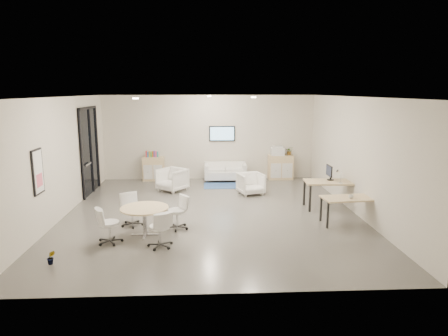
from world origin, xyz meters
The scene contains 21 objects.
room_shell centered at (0.00, 0.00, 1.60)m, with size 9.60×10.60×4.80m.
glass_door centered at (-3.95, 2.51, 1.50)m, with size 0.09×1.90×2.85m.
artwork centered at (-3.97, -1.60, 1.55)m, with size 0.05×0.54×1.04m.
wall_tv centered at (0.50, 4.46, 1.75)m, with size 0.98×0.06×0.58m.
ceiling_spots centered at (-0.20, 0.83, 3.18)m, with size 3.14×4.14×0.03m.
sideboard_left centered at (-2.11, 4.27, 0.45)m, with size 0.80×0.41×0.90m.
sideboard_right centered at (2.74, 4.25, 0.47)m, with size 0.94×0.45×0.94m.
books centered at (-2.15, 4.27, 1.01)m, with size 0.46×0.14×0.22m.
printer centered at (2.61, 4.25, 1.10)m, with size 0.51×0.43×0.35m.
loveseat centered at (0.60, 4.10, 0.32)m, with size 1.58×0.80×0.59m.
blue_rug centered at (0.50, 3.25, 0.01)m, with size 1.41×0.94×0.01m, color #2E508E.
armchair_left centered at (-1.28, 2.62, 0.42)m, with size 0.83×0.77×0.85m, color white.
armchair_right centered at (1.34, 2.03, 0.39)m, with size 0.76×0.71×0.78m, color white.
desk_rear centered at (3.48, 0.34, 0.72)m, with size 1.57×0.85×0.80m.
desk_front centered at (3.48, -1.09, 0.63)m, with size 1.41×0.80×0.70m.
monitor centered at (3.44, 0.49, 1.03)m, with size 0.20×0.50×0.44m.
round_table centered at (-1.59, -1.65, 0.60)m, with size 1.12×1.12×0.68m.
meeting_chairs centered at (-1.59, -1.65, 0.41)m, with size 2.25×2.25×0.82m.
plant_cabinet centered at (3.07, 4.28, 1.05)m, with size 0.27×0.30×0.24m, color #3F7F3F.
plant_floor centered at (-3.21, -3.17, 0.06)m, with size 0.16×0.28×0.13m, color #3F7F3F.
cup centered at (3.48, -1.20, 0.76)m, with size 0.12×0.09×0.12m, color white.
Camera 1 is at (-0.18, -10.68, 3.36)m, focal length 32.00 mm.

